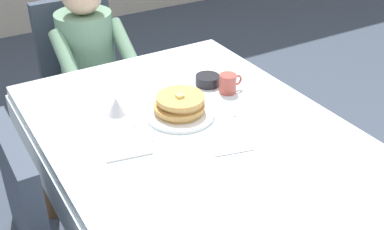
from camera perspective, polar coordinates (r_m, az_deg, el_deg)
dining_table_main at (r=1.93m, az=0.54°, el=-4.08°), size 1.12×1.52×0.74m
chair_diner at (r=2.90m, az=-12.64°, el=5.14°), size 0.44×0.45×0.93m
diner_person at (r=2.71m, az=-11.85°, el=6.56°), size 0.40×0.43×1.12m
plate_breakfast at (r=1.97m, az=-1.30°, el=0.14°), size 0.28×0.28×0.02m
breakfast_stack at (r=1.95m, az=-1.36°, el=1.29°), size 0.21×0.21×0.08m
cup_coffee at (r=2.14m, az=4.25°, el=3.71°), size 0.11×0.08×0.08m
bowl_butter at (r=2.21m, az=1.84°, el=4.09°), size 0.11×0.11×0.04m
syrup_pitcher at (r=1.99m, az=-8.85°, el=1.03°), size 0.08×0.08×0.07m
fork_left_of_plate at (r=1.89m, az=-6.02°, el=-1.78°), size 0.02×0.18×0.00m
knife_right_of_plate at (r=2.05m, az=3.60°, el=1.16°), size 0.03×0.20×0.00m
spoon_near_edge at (r=1.76m, az=4.93°, el=-4.37°), size 0.15×0.05×0.00m
napkin_folded at (r=1.79m, az=-7.67°, el=-3.93°), size 0.19×0.15×0.01m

